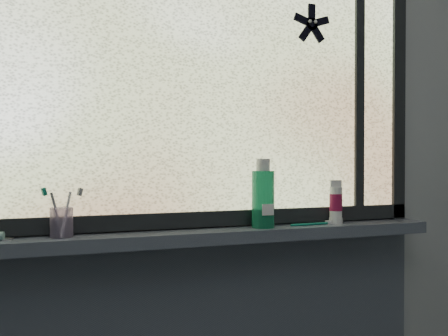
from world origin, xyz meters
name	(u,v)px	position (x,y,z in m)	size (l,w,h in m)	color
wall_back	(200,158)	(0.00, 1.30, 1.25)	(3.00, 0.01, 2.50)	#9EA3A8
windowsill	(207,236)	(0.00, 1.23, 1.00)	(1.62, 0.14, 0.04)	#434B5A
window_pane	(202,72)	(0.00, 1.28, 1.53)	(1.50, 0.01, 1.00)	silver
frame_bottom	(202,219)	(0.00, 1.28, 1.05)	(1.60, 0.03, 0.05)	black
frame_right	(397,84)	(0.78, 1.28, 1.53)	(0.05, 0.03, 1.10)	black
frame_mullion	(358,82)	(0.60, 1.28, 1.53)	(0.04, 0.03, 1.00)	black
starfish_sticker	(312,24)	(0.40, 1.27, 1.72)	(0.15, 0.02, 0.15)	black
toothbrush_cup	(62,222)	(-0.44, 1.23, 1.06)	(0.06, 0.06, 0.09)	#A690BF
toothbrush_lying	(309,224)	(0.36, 1.22, 1.03)	(0.18, 0.02, 0.01)	#0D7560
mouthwash_bottle	(263,193)	(0.19, 1.22, 1.13)	(0.07, 0.07, 0.19)	#1B8F60
cream_tube	(336,200)	(0.48, 1.23, 1.10)	(0.04, 0.04, 0.11)	silver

